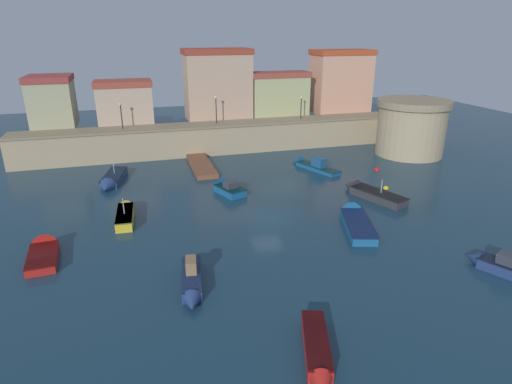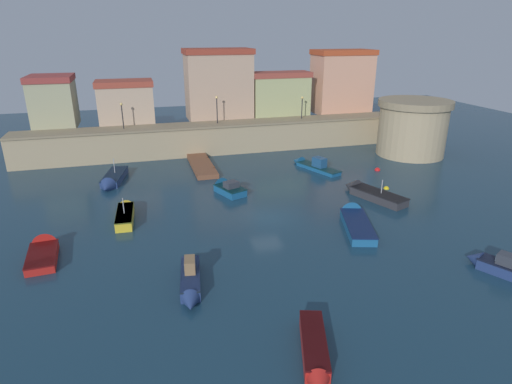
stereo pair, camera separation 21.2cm
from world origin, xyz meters
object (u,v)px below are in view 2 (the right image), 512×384
object	(u,v)px
moored_boat_7	(498,265)
moored_boat_8	(125,213)
quay_lamp_0	(122,111)
mooring_buoy_1	(386,189)
moored_boat_1	(315,354)
moored_boat_6	(369,193)
moored_boat_2	(355,220)
moored_boat_9	(312,165)
mooring_buoy_0	(377,170)
moored_boat_5	(112,180)
quay_lamp_1	(217,105)
moored_boat_3	(227,188)
fortress_tower	(412,127)
quay_lamp_2	(302,104)
moored_boat_0	(44,250)
moored_boat_4	(190,282)

from	to	relation	value
moored_boat_7	moored_boat_8	xyz separation A→B (m)	(-23.38, 15.71, -0.06)
quay_lamp_0	mooring_buoy_1	size ratio (longest dim) A/B	5.61
moored_boat_1	moored_boat_6	world-z (taller)	moored_boat_6
quay_lamp_0	moored_boat_2	distance (m)	31.15
moored_boat_9	mooring_buoy_0	world-z (taller)	moored_boat_9
moored_boat_5	mooring_buoy_0	xyz separation A→B (m)	(28.72, -3.50, -0.38)
quay_lamp_1	mooring_buoy_0	size ratio (longest dim) A/B	5.42
moored_boat_6	mooring_buoy_0	distance (m)	8.77
moored_boat_3	mooring_buoy_1	bearing A→B (deg)	-123.84
mooring_buoy_0	quay_lamp_1	bearing A→B (deg)	141.20
quay_lamp_1	moored_boat_7	world-z (taller)	quay_lamp_1
moored_boat_8	moored_boat_2	bearing A→B (deg)	-106.66
fortress_tower	moored_boat_5	xyz separation A→B (m)	(-36.13, -1.33, -3.12)
quay_lamp_1	moored_boat_8	xyz separation A→B (m)	(-11.58, -18.51, -5.61)
fortress_tower	moored_boat_8	bearing A→B (deg)	-162.98
quay_lamp_2	moored_boat_1	distance (m)	41.42
moored_boat_2	moored_boat_6	distance (m)	6.65
moored_boat_8	moored_boat_0	bearing A→B (deg)	135.52
moored_boat_2	moored_boat_4	size ratio (longest dim) A/B	1.32
moored_boat_4	quay_lamp_2	bearing A→B (deg)	155.69
fortress_tower	moored_boat_8	size ratio (longest dim) A/B	1.53
moored_boat_3	moored_boat_9	bearing A→B (deg)	-86.94
moored_boat_0	moored_boat_4	size ratio (longest dim) A/B	0.93
mooring_buoy_1	moored_boat_0	bearing A→B (deg)	-170.22
quay_lamp_1	moored_boat_1	xyz separation A→B (m)	(-2.91, -38.48, -5.60)
quay_lamp_2	moored_boat_7	xyz separation A→B (m)	(0.32, -34.22, -5.27)
moored_boat_2	moored_boat_7	size ratio (longest dim) A/B	1.70
moored_boat_6	mooring_buoy_1	bearing A→B (deg)	-83.28
fortress_tower	quay_lamp_2	xyz separation A→B (m)	(-11.73, 7.87, 2.26)
moored_boat_7	mooring_buoy_1	size ratio (longest dim) A/B	7.84
quay_lamp_0	mooring_buoy_0	distance (m)	30.63
moored_boat_8	quay_lamp_0	bearing A→B (deg)	2.56
moored_boat_4	quay_lamp_0	bearing A→B (deg)	-165.37
moored_boat_0	moored_boat_3	distance (m)	17.39
moored_boat_0	moored_boat_7	xyz separation A→B (m)	(28.91, -10.63, 0.17)
moored_boat_1	quay_lamp_1	bearing A→B (deg)	-166.22
moored_boat_4	moored_boat_5	size ratio (longest dim) A/B	0.80
quay_lamp_2	moored_boat_1	size ratio (longest dim) A/B	0.53
mooring_buoy_1	moored_boat_2	bearing A→B (deg)	-136.84
moored_boat_3	quay_lamp_2	bearing A→B (deg)	-63.60
moored_boat_6	moored_boat_7	distance (m)	14.48
moored_boat_0	moored_boat_5	xyz separation A→B (m)	(4.19, 14.39, 0.06)
quay_lamp_0	moored_boat_2	xyz separation A→B (m)	(17.87, -24.92, -5.47)
moored_boat_5	quay_lamp_1	bearing A→B (deg)	136.99
moored_boat_4	mooring_buoy_1	bearing A→B (deg)	128.00
moored_boat_9	mooring_buoy_1	distance (m)	9.59
quay_lamp_0	moored_boat_9	size ratio (longest dim) A/B	0.43
moored_boat_7	mooring_buoy_0	world-z (taller)	moored_boat_7
moored_boat_6	moored_boat_7	bearing A→B (deg)	163.72
moored_boat_7	mooring_buoy_0	size ratio (longest dim) A/B	6.81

